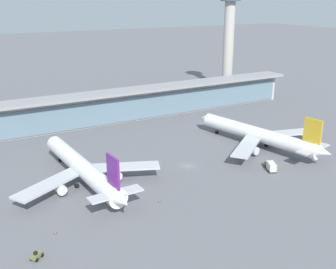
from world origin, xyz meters
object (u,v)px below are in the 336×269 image
service_truck_mid_apron_grey (276,135)px  safety_cone_bravo (55,232)px  airliner_left_stand (83,168)px  airliner_centre_stand (259,135)px  service_truck_near_nose_olive (271,166)px  control_tower (229,32)px  safety_cone_alpha (159,201)px  service_truck_under_wing_olive (37,255)px

service_truck_mid_apron_grey → safety_cone_bravo: size_ratio=12.33×
airliner_left_stand → safety_cone_bravo: size_ratio=89.73×
airliner_centre_stand → service_truck_near_nose_olive: airliner_centre_stand is taller
control_tower → airliner_left_stand: bearing=-144.6°
airliner_centre_stand → safety_cone_alpha: 59.66m
airliner_centre_stand → control_tower: 108.46m
safety_cone_bravo → service_truck_under_wing_olive: bearing=-127.3°
service_truck_near_nose_olive → airliner_left_stand: bearing=160.1°
airliner_centre_stand → service_truck_near_nose_olive: (-11.67, -19.36, -3.57)m
control_tower → service_truck_under_wing_olive: bearing=-140.3°
airliner_centre_stand → service_truck_under_wing_olive: airliner_centre_stand is taller
control_tower → safety_cone_bravo: 182.42m
airliner_centre_stand → control_tower: size_ratio=0.94×
service_truck_under_wing_olive → safety_cone_bravo: service_truck_under_wing_olive is taller
service_truck_near_nose_olive → control_tower: 131.17m
service_truck_under_wing_olive → service_truck_mid_apron_grey: service_truck_mid_apron_grey is taller
control_tower → safety_cone_alpha: size_ratio=95.09×
service_truck_near_nose_olive → airliner_centre_stand: bearing=58.9°
service_truck_under_wing_olive → service_truck_mid_apron_grey: size_ratio=0.38×
service_truck_under_wing_olive → safety_cone_bravo: size_ratio=4.69×
service_truck_under_wing_olive → safety_cone_bravo: 10.66m
service_truck_under_wing_olive → safety_cone_bravo: bearing=52.7°
airliner_centre_stand → service_truck_under_wing_olive: size_ratio=19.02×
airliner_centre_stand → service_truck_mid_apron_grey: (13.29, 4.17, -3.56)m
airliner_centre_stand → service_truck_mid_apron_grey: airliner_centre_stand is taller
service_truck_mid_apron_grey → service_truck_under_wing_olive: bearing=-161.7°
service_truck_near_nose_olive → service_truck_mid_apron_grey: size_ratio=0.88×
airliner_left_stand → service_truck_under_wing_olive: (-22.36, -33.15, -4.39)m
airliner_left_stand → service_truck_mid_apron_grey: 84.29m
airliner_left_stand → safety_cone_bravo: 29.77m
service_truck_mid_apron_grey → control_tower: size_ratio=0.13×
safety_cone_bravo → airliner_left_stand: bearing=57.2°
safety_cone_bravo → airliner_centre_stand: bearing=14.6°
control_tower → service_truck_mid_apron_grey: bearing=-114.5°
service_truck_under_wing_olive → safety_cone_bravo: (6.45, 8.48, -0.56)m
airliner_left_stand → safety_cone_bravo: bearing=-122.8°
service_truck_mid_apron_grey → safety_cone_alpha: (-69.08, -24.71, -1.39)m
service_truck_under_wing_olive → service_truck_mid_apron_grey: (106.55, 35.23, 0.83)m
service_truck_near_nose_olive → service_truck_under_wing_olive: bearing=-171.8°
safety_cone_bravo → service_truck_mid_apron_grey: bearing=15.0°
control_tower → safety_cone_bravo: size_ratio=95.09×
service_truck_under_wing_olive → service_truck_mid_apron_grey: bearing=18.3°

